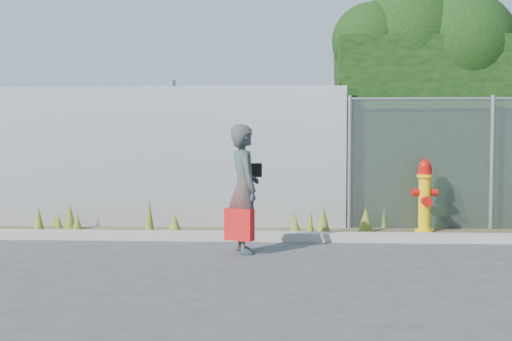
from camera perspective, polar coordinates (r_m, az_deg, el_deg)
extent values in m
plane|color=#3D3C3F|center=(8.11, 1.61, -7.70)|extent=(80.00, 80.00, 0.00)
cube|color=gray|center=(9.87, 1.87, -5.31)|extent=(16.00, 0.22, 0.12)
cube|color=#483D29|center=(10.47, 1.94, -5.10)|extent=(16.00, 1.20, 0.01)
cone|color=#50661E|center=(10.56, -8.53, -3.70)|extent=(0.15, 0.15, 0.51)
cone|color=#50661E|center=(11.14, 10.20, -3.75)|extent=(0.08, 0.08, 0.35)
cone|color=#50661E|center=(10.13, 3.06, -4.38)|extent=(0.14, 0.14, 0.37)
cone|color=#50661E|center=(10.08, 3.17, -4.60)|extent=(0.21, 0.21, 0.30)
cone|color=#50661E|center=(11.44, -15.51, -3.91)|extent=(0.10, 0.10, 0.24)
cone|color=#50661E|center=(11.66, -15.66, -3.55)|extent=(0.16, 0.16, 0.33)
cone|color=#50661E|center=(10.34, -6.51, -4.38)|extent=(0.24, 0.24, 0.32)
cone|color=#50661E|center=(10.69, 8.77, -3.98)|extent=(0.24, 0.24, 0.37)
cone|color=#50661E|center=(11.15, -14.11, -4.08)|extent=(0.17, 0.17, 0.24)
cone|color=#50661E|center=(11.19, -14.64, -3.65)|extent=(0.18, 0.18, 0.40)
cone|color=#50661E|center=(10.51, 4.39, -4.05)|extent=(0.10, 0.10, 0.38)
cone|color=#50661E|center=(10.69, -16.99, -3.98)|extent=(0.20, 0.20, 0.42)
cone|color=#50661E|center=(10.42, 5.39, -4.03)|extent=(0.23, 0.23, 0.42)
cube|color=silver|center=(11.49, -14.42, 1.05)|extent=(8.50, 0.08, 2.20)
cylinder|color=gray|center=(11.24, -6.68, 1.34)|extent=(0.10, 0.10, 2.30)
cylinder|color=gray|center=(11.10, 6.15, 1.31)|extent=(0.10, 0.10, 2.30)
cylinder|color=gray|center=(11.00, 7.48, 0.63)|extent=(0.07, 0.07, 2.05)
cylinder|color=gray|center=(11.37, 18.35, 0.57)|extent=(0.07, 0.07, 2.05)
sphere|color=black|center=(11.97, 9.17, 10.16)|extent=(1.27, 1.27, 1.27)
sphere|color=black|center=(12.25, 12.08, 10.10)|extent=(1.81, 1.81, 1.81)
sphere|color=black|center=(12.28, 16.22, 9.54)|extent=(1.77, 1.77, 1.77)
sphere|color=black|center=(12.62, 18.85, 7.62)|extent=(1.42, 1.42, 1.42)
cylinder|color=#E8B50C|center=(10.87, 13.29, -4.75)|extent=(0.27, 0.27, 0.06)
cylinder|color=#E8B50C|center=(10.82, 13.32, -2.72)|extent=(0.18, 0.18, 0.83)
cylinder|color=#E8B50C|center=(10.78, 13.35, -0.41)|extent=(0.24, 0.24, 0.05)
cylinder|color=#B20F0A|center=(10.78, 13.36, -0.04)|extent=(0.21, 0.21, 0.10)
sphere|color=#B20F0A|center=(10.77, 13.36, 0.32)|extent=(0.19, 0.19, 0.19)
cylinder|color=#B20F0A|center=(10.77, 13.37, 0.84)|extent=(0.05, 0.05, 0.05)
cylinder|color=#B20F0A|center=(10.78, 12.62, -1.71)|extent=(0.10, 0.11, 0.11)
cylinder|color=#B20F0A|center=(10.83, 14.05, -1.71)|extent=(0.10, 0.11, 0.11)
cylinder|color=#B20F0A|center=(10.68, 13.46, -2.40)|extent=(0.15, 0.12, 0.15)
imported|color=#0F615B|center=(8.89, -0.97, -1.47)|extent=(0.55, 0.68, 1.61)
cube|color=red|center=(8.79, -1.34, -4.34)|extent=(0.36, 0.13, 0.39)
cylinder|color=red|center=(8.76, -1.35, -2.63)|extent=(0.17, 0.02, 0.02)
cube|color=black|center=(9.07, -0.32, 0.03)|extent=(0.23, 0.10, 0.18)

